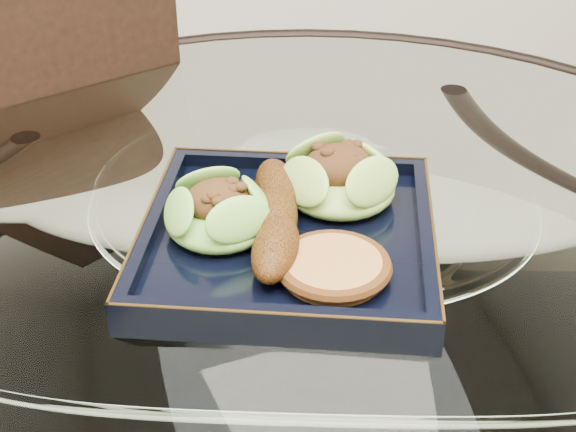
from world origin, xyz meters
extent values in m
cylinder|color=white|center=(0.00, 0.00, 0.76)|extent=(1.10, 1.10, 0.01)
torus|color=black|center=(0.00, 0.00, 0.76)|extent=(1.13, 1.13, 0.02)
cylinder|color=black|center=(0.28, 0.28, 0.38)|extent=(0.04, 0.04, 0.75)
cylinder|color=black|center=(-0.28, 0.28, 0.38)|extent=(0.04, 0.04, 0.75)
cube|color=black|center=(-0.18, 0.24, 0.45)|extent=(0.53, 0.53, 0.04)
cube|color=black|center=(-0.25, 0.41, 0.71)|extent=(0.37, 0.17, 0.44)
cylinder|color=black|center=(-0.09, 0.47, 0.22)|extent=(0.03, 0.03, 0.43)
cube|color=black|center=(-0.04, -0.04, 0.77)|extent=(0.35, 0.35, 0.02)
ellipsoid|color=#5FB033|center=(-0.10, -0.02, 0.80)|extent=(0.12, 0.12, 0.04)
ellipsoid|color=olive|center=(0.03, 0.01, 0.80)|extent=(0.11, 0.11, 0.04)
ellipsoid|color=#60310A|center=(-0.04, -0.03, 0.80)|extent=(0.09, 0.20, 0.04)
cylinder|color=#C77F42|center=(-0.01, -0.11, 0.79)|extent=(0.10, 0.10, 0.02)
camera|label=1|loc=(-0.19, -0.64, 1.20)|focal=50.00mm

